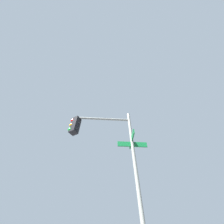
{
  "coord_description": "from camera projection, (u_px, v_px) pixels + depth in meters",
  "views": [
    {
      "loc": [
        -8.09,
        -2.67,
        1.2
      ],
      "look_at": [
        -6.66,
        -5.27,
        4.58
      ],
      "focal_mm": 21.53,
      "sensor_mm": 36.0,
      "label": 1
    }
  ],
  "objects": [
    {
      "name": "traffic_signal_near",
      "position": [
        104.0,
        145.0,
        4.9
      ],
      "size": [
        2.62,
        1.81,
        5.83
      ],
      "color": "slate",
      "rests_on": "ground_plane"
    }
  ]
}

